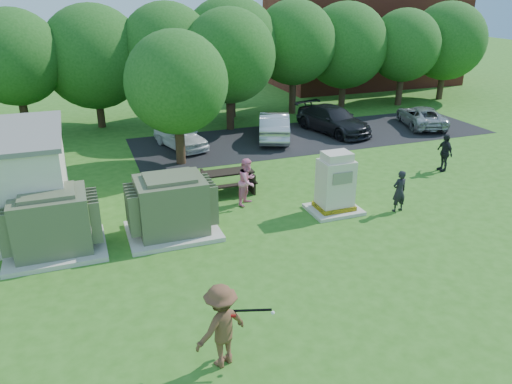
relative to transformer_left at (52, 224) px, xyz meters
name	(u,v)px	position (x,y,z in m)	size (l,w,h in m)	color
ground	(306,287)	(6.50, -4.50, -0.97)	(120.00, 120.00, 0.00)	#2D6619
brick_building	(364,34)	(24.50, 22.50, 3.03)	(15.00, 8.00, 8.00)	maroon
parking_strip	(315,136)	(13.50, 9.00, -0.96)	(20.00, 6.00, 0.01)	#232326
transformer_left	(52,224)	(0.00, 0.00, 0.00)	(3.00, 2.40, 2.07)	beige
transformer_right	(171,207)	(3.70, 0.00, 0.00)	(3.00, 2.40, 2.07)	beige
generator_cabinet	(335,186)	(9.65, -0.28, 0.03)	(1.87, 1.53, 2.28)	beige
picnic_table	(228,179)	(6.53, 2.90, -0.42)	(2.04, 1.53, 0.87)	black
batter	(221,326)	(3.47, -6.59, 0.02)	(1.27, 0.73, 1.97)	brown
person_by_generator	(399,191)	(11.88, -1.07, -0.18)	(0.58, 0.38, 1.58)	black
person_at_picnic	(247,182)	(6.88, 1.46, -0.06)	(0.88, 0.69, 1.82)	pink
person_walking_right	(444,153)	(16.38, 1.95, -0.12)	(1.00, 0.41, 1.70)	black
car_white	(180,136)	(6.02, 9.44, -0.33)	(1.52, 3.77, 1.28)	white
car_silver_a	(274,126)	(11.13, 9.27, -0.23)	(1.56, 4.48, 1.48)	#ABABAF
car_dark	(333,120)	(14.77, 9.35, -0.24)	(2.03, 5.00, 1.45)	black
car_silver_b	(421,116)	(20.29, 8.71, -0.37)	(1.98, 4.30, 1.20)	#A6A6AA
batting_equipment	(251,312)	(4.11, -6.71, 0.30)	(1.11, 0.30, 0.23)	black
tree_row	(198,53)	(8.25, 14.00, 3.18)	(41.30, 13.30, 7.30)	#47301E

